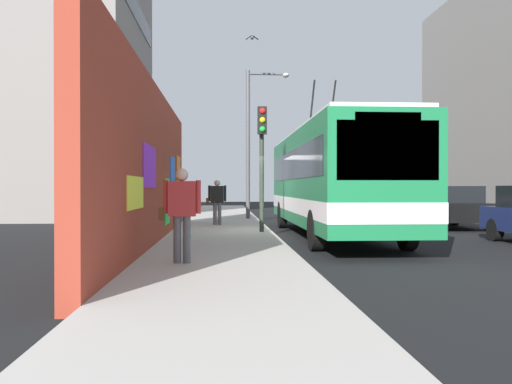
% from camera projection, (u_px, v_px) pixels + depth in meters
% --- Properties ---
extents(ground_plane, '(80.00, 80.00, 0.00)m').
position_uv_depth(ground_plane, '(271.00, 235.00, 17.44)').
color(ground_plane, black).
extents(sidewalk_slab, '(48.00, 3.20, 0.15)m').
position_uv_depth(sidewalk_slab, '(222.00, 233.00, 17.34)').
color(sidewalk_slab, '#ADA8A0').
rests_on(sidewalk_slab, ground_plane).
extents(graffiti_wall, '(15.17, 0.32, 4.09)m').
position_uv_depth(graffiti_wall, '(153.00, 168.00, 13.82)').
color(graffiti_wall, maroon).
rests_on(graffiti_wall, ground_plane).
extents(building_far_left, '(11.75, 6.23, 18.26)m').
position_uv_depth(building_far_left, '(79.00, 44.00, 28.46)').
color(building_far_left, gray).
rests_on(building_far_left, ground_plane).
extents(city_bus, '(11.52, 2.53, 5.07)m').
position_uv_depth(city_bus, '(331.00, 178.00, 16.65)').
color(city_bus, '#19723F').
rests_on(city_bus, ground_plane).
extents(parked_car_black, '(4.23, 1.82, 1.58)m').
position_uv_depth(parked_car_black, '(449.00, 206.00, 20.34)').
color(parked_car_black, black).
rests_on(parked_car_black, ground_plane).
extents(parked_car_white, '(4.85, 1.92, 1.58)m').
position_uv_depth(parked_car_white, '(400.00, 202.00, 26.10)').
color(parked_car_white, white).
rests_on(parked_car_white, ground_plane).
extents(parked_car_dark_gray, '(4.91, 1.74, 1.58)m').
position_uv_depth(parked_car_dark_gray, '(366.00, 199.00, 32.23)').
color(parked_car_dark_gray, '#38383D').
rests_on(parked_car_dark_gray, ground_plane).
extents(pedestrian_midblock, '(0.22, 0.74, 1.66)m').
position_uv_depth(pedestrian_midblock, '(217.00, 198.00, 19.83)').
color(pedestrian_midblock, '#595960').
rests_on(pedestrian_midblock, sidewalk_slab).
extents(pedestrian_near_wall, '(0.23, 0.76, 1.73)m').
position_uv_depth(pedestrian_near_wall, '(181.00, 207.00, 9.81)').
color(pedestrian_near_wall, '#595960').
rests_on(pedestrian_near_wall, sidewalk_slab).
extents(traffic_light, '(0.49, 0.28, 3.89)m').
position_uv_depth(traffic_light, '(262.00, 147.00, 16.61)').
color(traffic_light, '#2D382D').
rests_on(traffic_light, sidewalk_slab).
extents(street_lamp, '(0.44, 1.92, 6.58)m').
position_uv_depth(street_lamp, '(253.00, 133.00, 23.90)').
color(street_lamp, '#4C4C51').
rests_on(street_lamp, sidewalk_slab).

